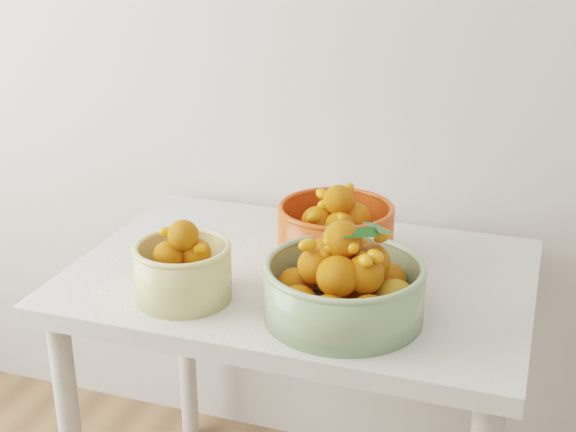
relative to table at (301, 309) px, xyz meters
name	(u,v)px	position (x,y,z in m)	size (l,w,h in m)	color
table	(301,309)	(0.00, 0.00, 0.00)	(1.00, 0.70, 0.75)	silver
bowl_cream	(183,269)	(-0.19, -0.20, 0.16)	(0.25, 0.25, 0.17)	#D6C979
bowl_green	(345,285)	(0.15, -0.17, 0.17)	(0.42, 0.42, 0.20)	#84A372
bowl_orange	(336,233)	(0.06, 0.06, 0.17)	(0.33, 0.33, 0.19)	red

